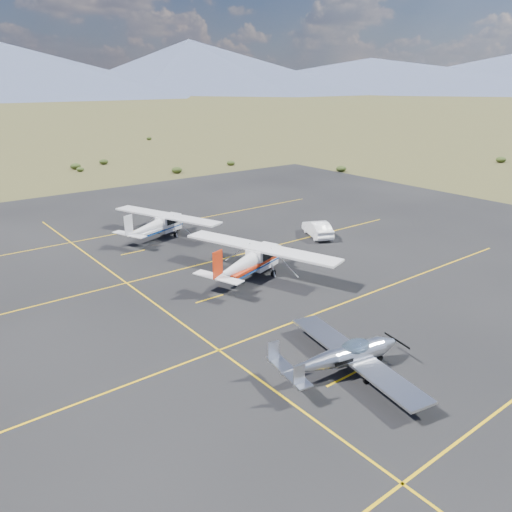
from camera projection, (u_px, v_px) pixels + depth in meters
name	position (u px, v px, depth m)	size (l,w,h in m)	color
ground	(332.00, 330.00, 26.79)	(1600.00, 1600.00, 0.00)	#383D1C
apron	(253.00, 290.00, 32.01)	(72.00, 72.00, 0.02)	black
aircraft_low_wing	(344.00, 356.00, 22.57)	(6.36, 8.76, 1.89)	silver
aircraft_cessna	(251.00, 260.00, 33.40)	(8.13, 11.61, 2.98)	white
aircraft_plain	(158.00, 224.00, 42.01)	(7.58, 10.62, 2.74)	silver
sedan	(317.00, 229.00, 42.60)	(1.45, 4.17, 1.37)	white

